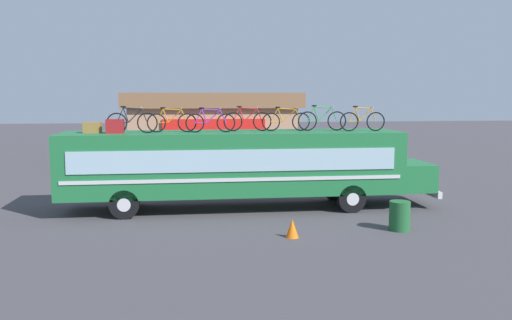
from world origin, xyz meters
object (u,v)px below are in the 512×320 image
rooftop_bicycle_1 (132,122)px  traffic_cone (292,228)px  bus (241,163)px  luggage_bag_1 (92,127)px  rooftop_bicycle_3 (210,122)px  rooftop_bicycle_5 (286,121)px  luggage_bag_2 (115,126)px  rooftop_bicycle_4 (248,121)px  rooftop_bicycle_6 (322,120)px  trash_bin (400,216)px  rooftop_bicycle_7 (362,121)px  rooftop_bicycle_2 (172,122)px

rooftop_bicycle_1 → traffic_cone: rooftop_bicycle_1 is taller
bus → rooftop_bicycle_1: rooftop_bicycle_1 is taller
luggage_bag_1 → rooftop_bicycle_3: 4.01m
luggage_bag_1 → rooftop_bicycle_5: 6.73m
luggage_bag_2 → rooftop_bicycle_4: (4.56, 0.52, 0.14)m
luggage_bag_1 → rooftop_bicycle_4: 5.36m
rooftop_bicycle_6 → trash_bin: 4.94m
bus → rooftop_bicycle_4: bearing=46.0°
bus → rooftop_bicycle_5: 2.24m
rooftop_bicycle_4 → rooftop_bicycle_6: (2.70, -0.11, 0.01)m
traffic_cone → rooftop_bicycle_3: bearing=118.8°
luggage_bag_1 → rooftop_bicycle_1: rooftop_bicycle_1 is taller
rooftop_bicycle_4 → luggage_bag_1: bearing=-177.4°
bus → traffic_cone: size_ratio=24.84×
rooftop_bicycle_6 → traffic_cone: 5.50m
luggage_bag_2 → rooftop_bicycle_3: rooftop_bicycle_3 is taller
rooftop_bicycle_7 → trash_bin: (0.08, -3.44, -2.69)m
luggage_bag_1 → rooftop_bicycle_3: (4.00, -0.26, 0.18)m
bus → rooftop_bicycle_3: size_ratio=7.67×
bus → luggage_bag_1: 5.23m
rooftop_bicycle_2 → rooftop_bicycle_5: size_ratio=0.98×
bus → traffic_cone: bearing=-75.4°
bus → rooftop_bicycle_6: rooftop_bicycle_6 is taller
trash_bin → rooftop_bicycle_7: bearing=91.3°
traffic_cone → luggage_bag_1: bearing=146.0°
rooftop_bicycle_6 → rooftop_bicycle_3: bearing=-174.5°
luggage_bag_2 → rooftop_bicycle_1: size_ratio=0.34×
rooftop_bicycle_1 → rooftop_bicycle_4: size_ratio=0.99×
rooftop_bicycle_5 → rooftop_bicycle_2: bearing=-177.5°
luggage_bag_1 → rooftop_bicycle_5: rooftop_bicycle_5 is taller
luggage_bag_1 → rooftop_bicycle_2: 2.68m
rooftop_bicycle_6 → rooftop_bicycle_7: (1.36, -0.44, -0.01)m
rooftop_bicycle_4 → rooftop_bicycle_7: size_ratio=1.04×
bus → trash_bin: 5.88m
luggage_bag_2 → rooftop_bicycle_2: size_ratio=0.34×
rooftop_bicycle_3 → rooftop_bicycle_2: bearing=170.0°
luggage_bag_2 → trash_bin: (8.69, -3.47, -2.55)m
bus → traffic_cone: bus is taller
rooftop_bicycle_3 → trash_bin: rooftop_bicycle_3 is taller
trash_bin → traffic_cone: bearing=-173.2°
rooftop_bicycle_2 → rooftop_bicycle_5: (4.05, 0.18, 0.00)m
rooftop_bicycle_3 → rooftop_bicycle_5: rooftop_bicycle_5 is taller
rooftop_bicycle_1 → rooftop_bicycle_5: size_ratio=0.98×
rooftop_bicycle_4 → rooftop_bicycle_3: bearing=-159.5°
rooftop_bicycle_6 → rooftop_bicycle_7: 1.43m
luggage_bag_2 → rooftop_bicycle_3: size_ratio=0.34×
rooftop_bicycle_4 → traffic_cone: size_ratio=3.25×
luggage_bag_1 → trash_bin: bearing=-21.5°
rooftop_bicycle_2 → rooftop_bicycle_4: bearing=5.8°
luggage_bag_1 → rooftop_bicycle_1: (1.36, -0.34, 0.20)m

